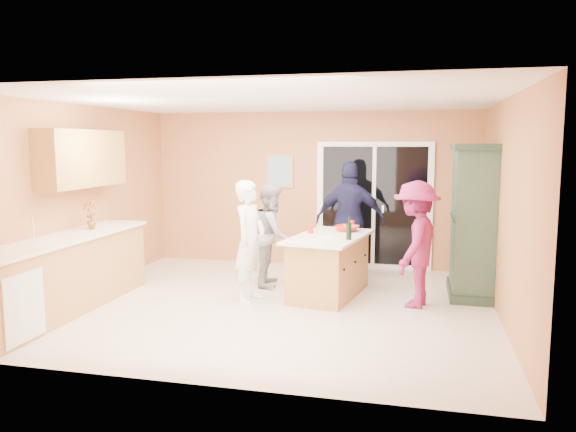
% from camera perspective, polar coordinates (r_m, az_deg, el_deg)
% --- Properties ---
extents(floor, '(5.50, 5.50, 0.00)m').
position_cam_1_polar(floor, '(7.34, -1.33, -9.00)').
color(floor, beige).
rests_on(floor, ground).
extents(ceiling, '(5.50, 5.00, 0.10)m').
position_cam_1_polar(ceiling, '(7.06, -1.40, 11.68)').
color(ceiling, white).
rests_on(ceiling, wall_back).
extents(wall_back, '(5.50, 0.10, 2.60)m').
position_cam_1_polar(wall_back, '(9.52, 2.43, 2.73)').
color(wall_back, '#EE9B62').
rests_on(wall_back, ground).
extents(wall_front, '(5.50, 0.10, 2.60)m').
position_cam_1_polar(wall_front, '(4.73, -9.02, -2.08)').
color(wall_front, '#EE9B62').
rests_on(wall_front, ground).
extents(wall_left, '(0.10, 5.00, 2.60)m').
position_cam_1_polar(wall_left, '(8.22, -20.26, 1.55)').
color(wall_left, '#EE9B62').
rests_on(wall_left, ground).
extents(wall_right, '(0.10, 5.00, 2.60)m').
position_cam_1_polar(wall_right, '(6.93, 21.22, 0.49)').
color(wall_right, '#EE9B62').
rests_on(wall_right, ground).
extents(left_cabinet_run, '(0.65, 3.05, 1.24)m').
position_cam_1_polar(left_cabinet_run, '(7.33, -22.52, -5.87)').
color(left_cabinet_run, '#B17D45').
rests_on(left_cabinet_run, floor).
extents(upper_cabinets, '(0.35, 1.60, 0.75)m').
position_cam_1_polar(upper_cabinets, '(7.92, -20.19, 5.52)').
color(upper_cabinets, '#B17D45').
rests_on(upper_cabinets, wall_left).
extents(sliding_door, '(1.90, 0.07, 2.10)m').
position_cam_1_polar(sliding_door, '(9.37, 8.71, 1.04)').
color(sliding_door, white).
rests_on(sliding_door, floor).
extents(framed_picture, '(0.46, 0.04, 0.56)m').
position_cam_1_polar(framed_picture, '(9.59, -0.82, 4.57)').
color(framed_picture, tan).
rests_on(framed_picture, wall_back).
extents(kitchen_island, '(1.12, 1.71, 0.83)m').
position_cam_1_polar(kitchen_island, '(7.70, 4.17, -5.23)').
color(kitchen_island, '#B17D45').
rests_on(kitchen_island, floor).
extents(green_hutch, '(0.59, 1.13, 2.07)m').
position_cam_1_polar(green_hutch, '(7.98, 18.24, -0.65)').
color(green_hutch, '#1F3224').
rests_on(green_hutch, floor).
extents(woman_white, '(0.48, 0.64, 1.60)m').
position_cam_1_polar(woman_white, '(7.38, -3.91, -2.56)').
color(woman_white, white).
rests_on(woman_white, floor).
extents(woman_grey, '(0.67, 0.80, 1.49)m').
position_cam_1_polar(woman_grey, '(8.22, -1.61, -1.91)').
color(woman_grey, '#9C9D9F').
rests_on(woman_grey, floor).
extents(woman_navy, '(1.08, 0.51, 1.80)m').
position_cam_1_polar(woman_navy, '(8.69, 6.34, -0.40)').
color(woman_navy, '#181936').
rests_on(woman_navy, floor).
extents(woman_magenta, '(0.83, 1.15, 1.61)m').
position_cam_1_polar(woman_magenta, '(7.29, 12.84, -2.81)').
color(woman_magenta, '#801C54').
rests_on(woman_magenta, floor).
extents(serving_bowl, '(0.42, 0.42, 0.08)m').
position_cam_1_polar(serving_bowl, '(8.00, 6.00, -1.26)').
color(serving_bowl, red).
rests_on(serving_bowl, kitchen_island).
extents(tulip_vase, '(0.21, 0.14, 0.39)m').
position_cam_1_polar(tulip_vase, '(7.86, -19.42, 0.13)').
color(tulip_vase, red).
rests_on(tulip_vase, left_cabinet_run).
extents(tumbler_near, '(0.10, 0.10, 0.10)m').
position_cam_1_polar(tumbler_near, '(7.78, 2.30, -1.39)').
color(tumbler_near, red).
rests_on(tumbler_near, kitchen_island).
extents(tumbler_far, '(0.11, 0.11, 0.13)m').
position_cam_1_polar(tumbler_far, '(8.22, 6.49, -0.89)').
color(tumbler_far, red).
rests_on(tumbler_far, kitchen_island).
extents(wine_bottle, '(0.07, 0.07, 0.30)m').
position_cam_1_polar(wine_bottle, '(7.29, 6.20, -1.50)').
color(wine_bottle, black).
rests_on(wine_bottle, kitchen_island).
extents(white_plate, '(0.30, 0.30, 0.02)m').
position_cam_1_polar(white_plate, '(7.55, 4.22, -2.00)').
color(white_plate, white).
rests_on(white_plate, kitchen_island).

